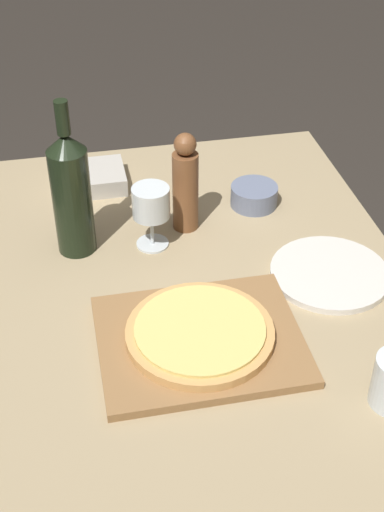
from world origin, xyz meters
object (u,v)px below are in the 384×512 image
wine_bottle (71,192)px  pizza (200,332)px  pepper_mill (185,184)px  small_bowl (254,196)px  wine_glass (151,205)px

wine_bottle → pizza: bearing=-60.1°
pepper_mill → small_bowl: (0.18, 0.06, -0.09)m
wine_bottle → small_bowl: size_ratio=3.13×
pepper_mill → wine_glass: pepper_mill is taller
pizza → wine_glass: (-0.04, 0.33, 0.08)m
pepper_mill → small_bowl: bearing=17.9°
wine_glass → small_bowl: (0.26, 0.11, -0.08)m
pizza → wine_bottle: 0.42m
pizza → wine_glass: bearing=96.5°
wine_bottle → pepper_mill: size_ratio=1.48×
wine_bottle → wine_glass: bearing=-7.3°
pepper_mill → small_bowl: 0.21m
wine_bottle → pepper_mill: wine_bottle is taller
pizza → wine_bottle: wine_bottle is taller
pizza → small_bowl: (0.23, 0.44, -0.00)m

